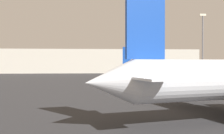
{
  "coord_description": "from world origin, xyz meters",
  "views": [
    {
      "loc": [
        3.29,
        -10.81,
        5.03
      ],
      "look_at": [
        7.39,
        34.48,
        4.34
      ],
      "focal_mm": 46.49,
      "sensor_mm": 36.0,
      "label": 1
    }
  ],
  "objects": [
    {
      "name": "light_mast_right",
      "position": [
        47.52,
        95.68,
        13.07
      ],
      "size": [
        2.4,
        0.5,
        23.55
      ],
      "color": "slate",
      "rests_on": "ground_plane"
    },
    {
      "name": "terminal_building",
      "position": [
        8.7,
        139.2,
        5.73
      ],
      "size": [
        99.16,
        27.47,
        11.45
      ],
      "primitive_type": "cube",
      "color": "beige",
      "rests_on": "ground_plane"
    },
    {
      "name": "airplane_distant",
      "position": [
        26.82,
        76.29,
        3.2
      ],
      "size": [
        30.42,
        22.35,
        9.83
      ],
      "rotation": [
        0.0,
        0.0,
        -0.07
      ],
      "color": "silver",
      "rests_on": "ground_plane"
    }
  ]
}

